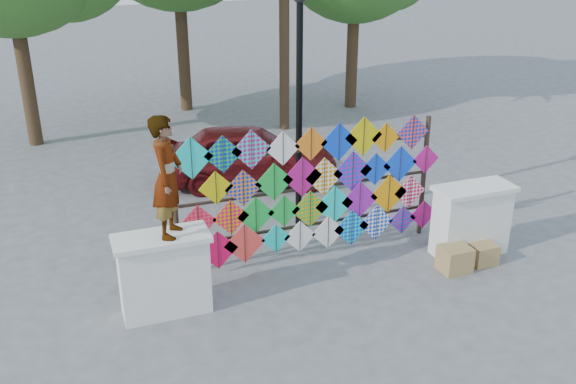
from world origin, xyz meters
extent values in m
plane|color=gray|center=(0.00, 0.00, 0.00)|extent=(80.00, 80.00, 0.00)
cube|color=white|center=(-2.70, -0.20, 0.60)|extent=(1.30, 0.55, 1.20)
cube|color=white|center=(-2.70, -0.20, 1.24)|extent=(1.40, 0.65, 0.08)
cube|color=white|center=(2.70, -0.20, 0.60)|extent=(1.30, 0.55, 1.20)
cube|color=white|center=(2.70, -0.20, 1.24)|extent=(1.40, 0.65, 0.08)
cylinder|color=black|center=(-2.30, 0.80, 1.15)|extent=(0.09, 0.09, 2.30)
cylinder|color=black|center=(2.30, 0.80, 1.15)|extent=(0.09, 0.09, 2.30)
cube|color=black|center=(0.00, 0.80, 0.55)|extent=(4.60, 0.04, 0.04)
cube|color=black|center=(0.00, 0.80, 1.25)|extent=(4.60, 0.04, 0.04)
cube|color=black|center=(0.00, 0.80, 1.95)|extent=(4.60, 0.04, 0.04)
cube|color=#0DDDCF|center=(-2.00, 0.74, 2.07)|extent=(0.71, 0.01, 0.71)
cube|color=black|center=(-2.00, 0.73, 2.07)|extent=(0.01, 0.01, 0.70)
cube|color=green|center=(-1.49, 0.74, 2.07)|extent=(0.63, 0.01, 0.63)
cube|color=black|center=(-1.49, 0.73, 2.07)|extent=(0.01, 0.01, 0.62)
cube|color=#0DDDCF|center=(-1.01, 0.74, 2.09)|extent=(0.68, 0.01, 0.68)
cube|color=black|center=(-1.01, 0.73, 2.09)|extent=(0.01, 0.01, 0.67)
cube|color=white|center=(-0.47, 0.74, 2.04)|extent=(0.60, 0.01, 0.60)
cube|color=black|center=(-0.47, 0.73, 2.04)|extent=(0.01, 0.01, 0.59)
cube|color=orange|center=(0.02, 0.74, 2.07)|extent=(0.60, 0.01, 0.60)
cube|color=black|center=(0.02, 0.73, 2.07)|extent=(0.01, 0.01, 0.59)
cube|color=#0A41ED|center=(0.54, 0.74, 2.04)|extent=(0.68, 0.01, 0.68)
cube|color=black|center=(0.54, 0.73, 2.04)|extent=(0.01, 0.01, 0.67)
cube|color=#DAC208|center=(0.99, 0.74, 2.09)|extent=(0.71, 0.01, 0.71)
cube|color=black|center=(0.99, 0.73, 2.09)|extent=(0.01, 0.01, 0.69)
cube|color=orange|center=(1.42, 0.74, 2.01)|extent=(0.54, 0.01, 0.54)
cube|color=black|center=(1.42, 0.73, 2.01)|extent=(0.01, 0.01, 0.54)
cube|color=#082AC2|center=(1.96, 0.74, 2.06)|extent=(0.64, 0.01, 0.64)
cube|color=black|center=(1.96, 0.73, 2.06)|extent=(0.01, 0.01, 0.63)
cube|color=#DAC208|center=(-1.64, 0.70, 1.53)|extent=(0.58, 0.01, 0.58)
cube|color=black|center=(-1.64, 0.69, 1.53)|extent=(0.01, 0.01, 0.57)
cube|color=#082AC2|center=(-1.18, 0.70, 1.46)|extent=(0.64, 0.01, 0.64)
cube|color=black|center=(-1.18, 0.69, 1.46)|extent=(0.01, 0.01, 0.63)
cube|color=green|center=(-0.65, 0.70, 1.49)|extent=(0.67, 0.01, 0.67)
cube|color=black|center=(-0.65, 0.69, 1.49)|extent=(0.01, 0.01, 0.66)
cube|color=#B81173|center=(-0.14, 0.70, 1.51)|extent=(0.72, 0.01, 0.72)
cube|color=black|center=(-0.14, 0.69, 1.51)|extent=(0.01, 0.01, 0.70)
cube|color=white|center=(0.26, 0.70, 1.46)|extent=(0.70, 0.01, 0.70)
cube|color=black|center=(0.26, 0.69, 1.46)|extent=(0.01, 0.01, 0.68)
cube|color=#0A41ED|center=(0.79, 0.70, 1.49)|extent=(0.74, 0.01, 0.74)
cube|color=black|center=(0.79, 0.69, 1.49)|extent=(0.01, 0.01, 0.73)
cube|color=#0A41ED|center=(1.24, 0.70, 1.47)|extent=(0.60, 0.01, 0.60)
cube|color=black|center=(1.24, 0.69, 1.47)|extent=(0.01, 0.01, 0.59)
cube|color=#0A41ED|center=(1.72, 0.70, 1.50)|extent=(0.68, 0.01, 0.68)
cube|color=black|center=(1.72, 0.69, 1.50)|extent=(0.01, 0.01, 0.66)
cube|color=#B81173|center=(2.25, 0.70, 1.53)|extent=(0.54, 0.01, 0.54)
cube|color=black|center=(2.25, 0.69, 1.53)|extent=(0.01, 0.01, 0.53)
cube|color=#F40A4B|center=(-1.97, 0.66, 0.99)|extent=(0.62, 0.01, 0.62)
cube|color=black|center=(-1.97, 0.65, 0.99)|extent=(0.01, 0.01, 0.61)
cube|color=#F40A4B|center=(-1.42, 0.66, 0.99)|extent=(0.63, 0.01, 0.63)
cube|color=black|center=(-1.42, 0.65, 0.99)|extent=(0.01, 0.01, 0.62)
cube|color=green|center=(-0.99, 0.66, 0.96)|extent=(0.66, 0.01, 0.66)
cube|color=black|center=(-0.99, 0.65, 0.96)|extent=(0.01, 0.01, 0.65)
cube|color=green|center=(-0.49, 0.66, 0.95)|extent=(0.59, 0.01, 0.59)
cube|color=black|center=(-0.49, 0.65, 0.95)|extent=(0.01, 0.01, 0.57)
cube|color=orange|center=(-0.01, 0.66, 0.92)|extent=(0.69, 0.01, 0.69)
cube|color=black|center=(-0.01, 0.65, 0.92)|extent=(0.01, 0.01, 0.67)
cube|color=#0DDDCF|center=(0.45, 0.66, 0.93)|extent=(0.72, 0.01, 0.72)
cube|color=black|center=(0.45, 0.65, 0.93)|extent=(0.01, 0.01, 0.71)
cube|color=purple|center=(0.93, 0.66, 0.94)|extent=(0.71, 0.01, 0.71)
cube|color=black|center=(0.93, 0.65, 0.94)|extent=(0.01, 0.01, 0.70)
cube|color=orange|center=(1.51, 0.66, 0.98)|extent=(0.74, 0.01, 0.74)
cube|color=black|center=(1.51, 0.65, 0.98)|extent=(0.01, 0.01, 0.73)
cube|color=white|center=(1.94, 0.66, 0.96)|extent=(0.64, 0.01, 0.64)
cube|color=black|center=(1.94, 0.65, 0.96)|extent=(0.01, 0.01, 0.63)
cube|color=#F40A4B|center=(-1.67, 0.62, 0.45)|extent=(0.70, 0.01, 0.70)
cube|color=black|center=(-1.67, 0.61, 0.45)|extent=(0.01, 0.01, 0.69)
cube|color=#FF3F37|center=(-1.21, 0.62, 0.48)|extent=(0.73, 0.01, 0.73)
cube|color=black|center=(-1.21, 0.61, 0.48)|extent=(0.01, 0.01, 0.72)
cube|color=#0DDDCF|center=(-0.65, 0.62, 0.48)|extent=(0.53, 0.01, 0.53)
cube|color=black|center=(-0.65, 0.61, 0.48)|extent=(0.01, 0.01, 0.52)
cube|color=white|center=(-0.21, 0.62, 0.44)|extent=(0.59, 0.01, 0.59)
cube|color=black|center=(-0.21, 0.61, 0.44)|extent=(0.01, 0.01, 0.58)
cube|color=white|center=(0.32, 0.62, 0.43)|extent=(0.63, 0.01, 0.63)
cube|color=black|center=(0.32, 0.61, 0.43)|extent=(0.01, 0.01, 0.62)
cube|color=#0DDDCF|center=(0.78, 0.62, 0.44)|extent=(0.69, 0.01, 0.69)
cube|color=black|center=(0.78, 0.61, 0.44)|extent=(0.01, 0.01, 0.68)
cube|color=white|center=(1.27, 0.62, 0.46)|extent=(0.69, 0.01, 0.69)
cube|color=black|center=(1.27, 0.61, 0.46)|extent=(0.01, 0.01, 0.68)
cube|color=#B81173|center=(1.81, 0.62, 0.44)|extent=(0.56, 0.01, 0.56)
cube|color=black|center=(1.81, 0.61, 0.44)|extent=(0.01, 0.01, 0.55)
cube|color=#B81173|center=(2.25, 0.62, 0.47)|extent=(0.57, 0.01, 0.57)
cube|color=black|center=(2.25, 0.61, 0.47)|extent=(0.01, 0.01, 0.56)
cylinder|color=#4F3522|center=(-4.50, 9.00, 1.93)|extent=(0.36, 0.36, 3.85)
cylinder|color=#4F3522|center=(0.00, 11.00, 2.06)|extent=(0.36, 0.36, 4.12)
cylinder|color=#4F3522|center=(5.00, 9.50, 1.79)|extent=(0.36, 0.36, 3.58)
cylinder|color=#4F3522|center=(2.20, 8.00, 2.75)|extent=(0.28, 0.28, 5.50)
imported|color=#99999E|center=(-2.54, -0.20, 2.18)|extent=(0.66, 0.77, 1.79)
imported|color=#5E1013|center=(0.03, 4.37, 0.67)|extent=(4.22, 2.52, 1.34)
cylinder|color=black|center=(0.30, 2.00, 2.10)|extent=(0.12, 0.12, 4.20)
cube|color=#987E49|center=(2.10, -0.66, 0.22)|extent=(0.49, 0.44, 0.44)
cube|color=#987E49|center=(2.70, -0.61, 0.18)|extent=(0.44, 0.40, 0.37)
camera|label=1|loc=(-3.86, -8.62, 5.47)|focal=40.00mm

